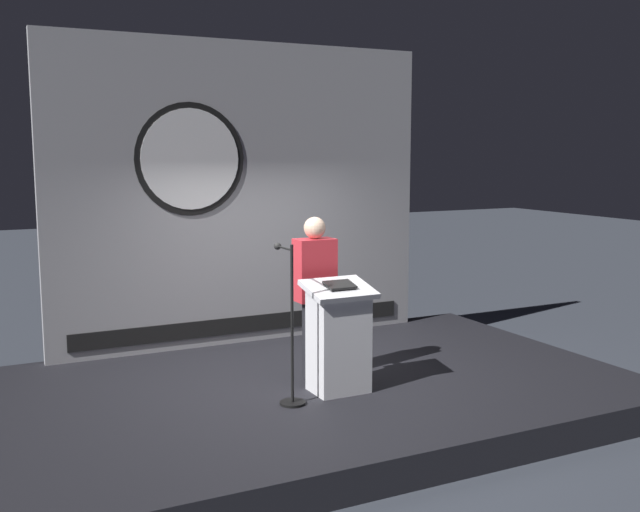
# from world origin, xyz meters

# --- Properties ---
(ground_plane) EXTENTS (40.00, 40.00, 0.00)m
(ground_plane) POSITION_xyz_m (0.00, 0.00, 0.00)
(ground_plane) COLOR #383D47
(stage_platform) EXTENTS (6.40, 4.00, 0.30)m
(stage_platform) POSITION_xyz_m (0.00, 0.00, 0.15)
(stage_platform) COLOR black
(stage_platform) RESTS_ON ground
(banner_display) EXTENTS (4.67, 0.12, 3.58)m
(banner_display) POSITION_xyz_m (-0.02, 1.85, 2.09)
(banner_display) COLOR #9E9EA3
(banner_display) RESTS_ON stage_platform
(podium) EXTENTS (0.64, 0.50, 1.09)m
(podium) POSITION_xyz_m (0.11, -0.37, 0.83)
(podium) COLOR silver
(podium) RESTS_ON stage_platform
(speaker_person) EXTENTS (0.40, 0.26, 1.66)m
(speaker_person) POSITION_xyz_m (0.09, 0.11, 1.15)
(speaker_person) COLOR black
(speaker_person) RESTS_ON stage_platform
(microphone_stand) EXTENTS (0.24, 0.47, 1.48)m
(microphone_stand) POSITION_xyz_m (-0.45, -0.48, 0.81)
(microphone_stand) COLOR black
(microphone_stand) RESTS_ON stage_platform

